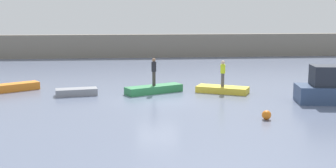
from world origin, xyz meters
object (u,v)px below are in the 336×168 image
Objects in this scene: rowboat_orange at (13,87)px; person_dark_shirt at (154,70)px; rowboat_yellow at (222,89)px; rowboat_green at (154,89)px; rowboat_grey at (76,92)px; mooring_buoy at (266,115)px; person_hiviz_shirt at (223,72)px.

person_dark_shirt reaches higher than rowboat_orange.
rowboat_orange reaches higher than rowboat_yellow.
rowboat_green is at bearing -157.22° from rowboat_yellow.
person_dark_shirt reaches higher than rowboat_grey.
rowboat_green is 2.13× the size of person_dark_shirt.
mooring_buoy is (0.68, -7.35, 0.03)m from rowboat_yellow.
rowboat_grey is 12.66m from mooring_buoy.
rowboat_orange is at bearing 148.21° from mooring_buoy.
mooring_buoy is (5.27, -7.66, -0.01)m from rowboat_green.
rowboat_green reaches higher than mooring_buoy.
person_hiviz_shirt is at bearing 26.54° from rowboat_yellow.
rowboat_yellow is at bearing 180.00° from person_hiviz_shirt.
rowboat_orange reaches higher than rowboat_green.
rowboat_yellow is at bearing -3.76° from person_dark_shirt.
person_hiviz_shirt is (4.59, -0.30, 1.15)m from rowboat_green.
person_dark_shirt is at bearing 176.24° from person_hiviz_shirt.
rowboat_yellow is 1.19m from person_hiviz_shirt.
rowboat_grey is 5.25m from person_dark_shirt.
mooring_buoy reaches higher than rowboat_yellow.
rowboat_orange reaches higher than mooring_buoy.
rowboat_orange is at bearing 170.82° from person_dark_shirt.
rowboat_yellow is (14.17, -1.85, -0.05)m from rowboat_orange.
rowboat_green is 1.15× the size of rowboat_yellow.
person_dark_shirt is at bearing 0.00° from rowboat_green.
rowboat_yellow is 4.79m from person_dark_shirt.
rowboat_yellow is at bearing -9.93° from rowboat_grey.
person_hiviz_shirt reaches higher than rowboat_yellow.
rowboat_orange is at bearing 172.56° from person_hiviz_shirt.
mooring_buoy is (14.85, -9.21, -0.02)m from rowboat_orange.
rowboat_yellow is at bearing -39.73° from rowboat_orange.
person_dark_shirt is (-4.59, 0.30, 1.32)m from rowboat_yellow.
rowboat_orange is 9.71m from rowboat_green.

